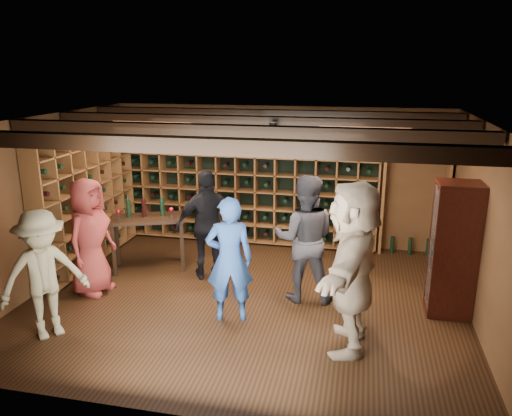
% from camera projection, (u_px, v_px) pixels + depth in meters
% --- Properties ---
extents(ground, '(6.00, 6.00, 0.00)m').
position_uv_depth(ground, '(245.00, 299.00, 7.04)').
color(ground, black).
rests_on(ground, ground).
extents(room_shell, '(6.00, 6.00, 6.00)m').
position_uv_depth(room_shell, '(245.00, 126.00, 6.42)').
color(room_shell, '#52341C').
rests_on(room_shell, ground).
extents(wine_rack_back, '(4.65, 0.30, 2.20)m').
position_uv_depth(wine_rack_back, '(247.00, 182.00, 9.02)').
color(wine_rack_back, brown).
rests_on(wine_rack_back, ground).
extents(wine_rack_left, '(0.30, 2.65, 2.20)m').
position_uv_depth(wine_rack_left, '(87.00, 195.00, 8.08)').
color(wine_rack_left, brown).
rests_on(wine_rack_left, ground).
extents(crate_shelf, '(1.20, 0.32, 2.07)m').
position_uv_depth(crate_shelf, '(418.00, 166.00, 8.29)').
color(crate_shelf, brown).
rests_on(crate_shelf, ground).
extents(display_cabinet, '(0.55, 0.50, 1.75)m').
position_uv_depth(display_cabinet, '(453.00, 252.00, 6.44)').
color(display_cabinet, black).
rests_on(display_cabinet, ground).
extents(man_blue_shirt, '(0.68, 0.54, 1.64)m').
position_uv_depth(man_blue_shirt, '(229.00, 260.00, 6.29)').
color(man_blue_shirt, navy).
rests_on(man_blue_shirt, ground).
extents(man_grey_suit, '(0.92, 0.74, 1.79)m').
position_uv_depth(man_grey_suit, '(305.00, 239.00, 6.83)').
color(man_grey_suit, black).
rests_on(man_grey_suit, ground).
extents(guest_red_floral, '(0.64, 0.89, 1.69)m').
position_uv_depth(guest_red_floral, '(90.00, 237.00, 7.06)').
color(guest_red_floral, maroon).
rests_on(guest_red_floral, ground).
extents(guest_woman_black, '(1.07, 0.80, 1.69)m').
position_uv_depth(guest_woman_black, '(208.00, 225.00, 7.56)').
color(guest_woman_black, black).
rests_on(guest_woman_black, ground).
extents(guest_khaki, '(1.12, 1.16, 1.59)m').
position_uv_depth(guest_khaki, '(43.00, 275.00, 5.90)').
color(guest_khaki, gray).
rests_on(guest_khaki, ground).
extents(guest_beige, '(0.68, 1.88, 1.99)m').
position_uv_depth(guest_beige, '(352.00, 267.00, 5.61)').
color(guest_beige, tan).
rests_on(guest_beige, ground).
extents(tasting_table, '(1.27, 0.95, 1.14)m').
position_uv_depth(tasting_table, '(148.00, 223.00, 7.93)').
color(tasting_table, black).
rests_on(tasting_table, ground).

